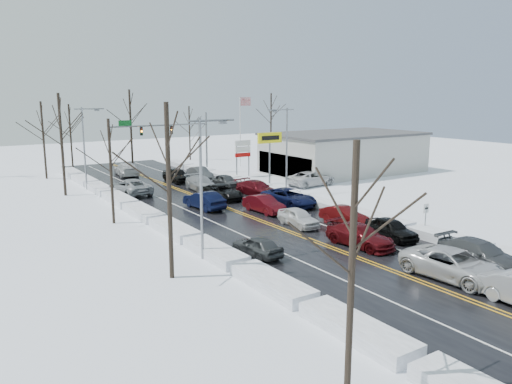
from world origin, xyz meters
TOP-DOWN VIEW (x-y plane):
  - ground at (0.00, 0.00)m, footprint 160.00×160.00m
  - road_surface at (0.00, 2.00)m, footprint 14.00×84.00m
  - snow_bank_left at (-7.60, 2.00)m, footprint 1.77×72.00m
  - snow_bank_right at (7.60, 2.00)m, footprint 1.77×72.00m
  - traffic_signal_mast at (3.45, 27.99)m, footprint 13.28×0.39m
  - tires_plus_sign at (10.50, 15.99)m, footprint 3.20×0.34m
  - used_vehicles_sign at (10.50, 22.00)m, footprint 2.20×0.22m
  - speed_limit_sign at (8.20, -8.00)m, footprint 0.55×0.09m
  - flagpole at (15.17, 30.00)m, footprint 1.87×1.20m
  - dealership_building at (23.98, 18.00)m, footprint 20.40×12.40m
  - streetlight_ne at (8.30, 10.00)m, footprint 3.20×0.25m
  - streetlight_sw at (-8.30, -4.00)m, footprint 3.20×0.25m
  - streetlight_nw at (-8.30, 24.00)m, footprint 3.20×0.25m
  - tree_left_a at (-11.00, -20.00)m, footprint 3.60×3.60m
  - tree_left_b at (-11.50, -6.00)m, footprint 4.00×4.00m
  - tree_left_c at (-10.50, 8.00)m, footprint 3.40×3.40m
  - tree_left_d at (-11.20, 22.00)m, footprint 4.20×4.20m
  - tree_left_e at (-10.80, 34.00)m, footprint 3.80×3.80m
  - tree_far_b at (-6.00, 41.00)m, footprint 3.60×3.60m
  - tree_far_c at (2.00, 39.00)m, footprint 4.40×4.40m
  - tree_far_d at (12.00, 40.50)m, footprint 3.40×3.40m
  - tree_far_e at (28.00, 41.00)m, footprint 4.20×4.20m
  - queued_car_2 at (1.92, -14.99)m, footprint 3.23×6.29m
  - queued_car_3 at (1.91, -7.53)m, footprint 2.62×5.46m
  - queued_car_4 at (1.61, -0.96)m, footprint 1.96×4.34m
  - queued_car_5 at (1.94, 4.44)m, footprint 1.89×4.68m
  - queued_car_6 at (1.61, 11.45)m, footprint 2.58×5.33m
  - queued_car_7 at (1.92, 16.75)m, footprint 2.52×5.51m
  - queued_car_8 at (1.82, 22.93)m, footprint 2.13×5.00m
  - queued_car_11 at (5.12, -14.54)m, footprint 2.43×5.59m
  - queued_car_12 at (5.13, -7.45)m, footprint 2.25×4.61m
  - queued_car_13 at (5.18, -2.38)m, footprint 1.91×4.39m
  - queued_car_14 at (5.40, 5.38)m, footprint 3.41×6.14m
  - queued_car_15 at (5.37, 10.80)m, footprint 2.78×5.64m
  - queued_car_16 at (5.14, 16.87)m, footprint 1.85×4.28m
  - queued_car_17 at (5.06, 23.26)m, footprint 1.60×4.56m
  - oncoming_car_0 at (-1.89, 8.65)m, footprint 2.21×5.06m
  - oncoming_car_1 at (-5.37, 18.76)m, footprint 3.44×6.29m
  - oncoming_car_2 at (-1.66, 30.88)m, footprint 3.12×6.17m
  - oncoming_car_3 at (-5.22, -5.39)m, footprint 2.07×4.10m
  - parked_car_0 at (13.84, 12.38)m, footprint 6.14×3.15m
  - parked_car_1 at (17.03, 15.51)m, footprint 2.14×5.11m
  - parked_car_2 at (15.11, 22.68)m, footprint 1.62×3.93m

SIDE VIEW (x-z plane):
  - ground at x=0.00m, z-range 0.00..0.00m
  - snow_bank_left at x=-7.60m, z-range -0.34..0.34m
  - snow_bank_right at x=7.60m, z-range -0.34..0.34m
  - queued_car_2 at x=1.92m, z-range -0.85..0.85m
  - queued_car_3 at x=1.91m, z-range -0.77..0.77m
  - queued_car_4 at x=1.61m, z-range -0.72..0.72m
  - queued_car_5 at x=1.94m, z-range -0.76..0.76m
  - queued_car_6 at x=1.61m, z-range -0.73..0.73m
  - queued_car_7 at x=1.92m, z-range -0.78..0.78m
  - queued_car_8 at x=1.82m, z-range -0.84..0.84m
  - queued_car_11 at x=5.12m, z-range -0.80..0.80m
  - queued_car_12 at x=5.13m, z-range -0.76..0.76m
  - queued_car_13 at x=5.18m, z-range -0.70..0.70m
  - queued_car_14 at x=5.40m, z-range -0.81..0.81m
  - queued_car_15 at x=5.37m, z-range -0.79..0.79m
  - queued_car_16 at x=5.14m, z-range -0.72..0.72m
  - queued_car_17 at x=5.06m, z-range -0.75..0.75m
  - oncoming_car_0 at x=-1.89m, z-range -0.81..0.81m
  - oncoming_car_1 at x=-5.37m, z-range -0.83..0.83m
  - oncoming_car_2 at x=-1.66m, z-range -0.86..0.86m
  - oncoming_car_3 at x=-5.22m, z-range -0.67..0.67m
  - parked_car_0 at x=13.84m, z-range -0.83..0.83m
  - parked_car_1 at x=17.03m, z-range -0.74..0.74m
  - parked_car_2 at x=15.11m, z-range -0.67..0.67m
  - road_surface at x=0.00m, z-range 0.00..0.01m
  - speed_limit_sign at x=8.20m, z-range 0.46..2.81m
  - dealership_building at x=23.98m, z-range 0.01..5.31m
  - used_vehicles_sign at x=10.50m, z-range 0.99..5.64m
  - tires_plus_sign at x=10.50m, z-range 1.99..7.99m
  - streetlight_ne at x=8.30m, z-range 0.81..9.81m
  - streetlight_sw at x=-8.30m, z-range 0.81..9.81m
  - streetlight_nw at x=-8.30m, z-range 0.81..9.81m
  - traffic_signal_mast at x=3.45m, z-range 1.48..9.48m
  - flagpole at x=15.17m, z-range 0.93..10.93m
  - tree_left_c at x=-10.50m, z-range 1.69..10.19m
  - tree_far_d at x=12.00m, z-range 1.69..10.19m
  - tree_left_a at x=-11.00m, z-range 1.79..10.79m
  - tree_far_b at x=-6.00m, z-range 1.79..10.79m
  - tree_left_e at x=-10.80m, z-range 1.89..11.39m
  - tree_left_b at x=-11.50m, z-range 1.99..11.99m
  - tree_left_d at x=-11.20m, z-range 2.08..12.58m
  - tree_far_e at x=28.00m, z-range 2.08..12.58m
  - tree_far_c at x=2.00m, z-range 2.18..13.18m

